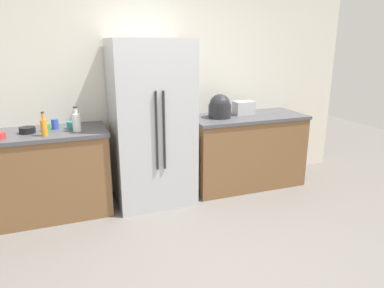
{
  "coord_description": "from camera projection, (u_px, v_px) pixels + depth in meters",
  "views": [
    {
      "loc": [
        -1.08,
        -2.23,
        1.81
      ],
      "look_at": [
        -0.05,
        0.49,
        0.97
      ],
      "focal_mm": 33.05,
      "sensor_mm": 36.0,
      "label": 1
    }
  ],
  "objects": [
    {
      "name": "ground_plane",
      "position": [
        219.0,
        274.0,
        2.87
      ],
      "size": [
        10.85,
        10.85,
        0.0
      ],
      "primitive_type": "plane",
      "color": "slate"
    },
    {
      "name": "kitchen_back_panel",
      "position": [
        152.0,
        86.0,
        4.33
      ],
      "size": [
        5.42,
        0.1,
        2.6
      ],
      "primitive_type": "cube",
      "color": "silver",
      "rests_on": "ground_plane"
    },
    {
      "name": "counter_left",
      "position": [
        34.0,
        175.0,
        3.73
      ],
      "size": [
        1.56,
        0.69,
        0.92
      ],
      "color": "brown",
      "rests_on": "ground_plane"
    },
    {
      "name": "counter_right",
      "position": [
        245.0,
        150.0,
        4.59
      ],
      "size": [
        1.48,
        0.69,
        0.92
      ],
      "color": "brown",
      "rests_on": "ground_plane"
    },
    {
      "name": "refrigerator",
      "position": [
        152.0,
        124.0,
        4.0
      ],
      "size": [
        0.87,
        0.74,
        1.85
      ],
      "color": "#B7BABF",
      "rests_on": "ground_plane"
    },
    {
      "name": "toaster",
      "position": [
        244.0,
        108.0,
        4.51
      ],
      "size": [
        0.25,
        0.17,
        0.17
      ],
      "primitive_type": "cube",
      "color": "silver",
      "rests_on": "counter_right"
    },
    {
      "name": "rice_cooker",
      "position": [
        220.0,
        107.0,
        4.29
      ],
      "size": [
        0.28,
        0.28,
        0.29
      ],
      "color": "#262628",
      "rests_on": "counter_right"
    },
    {
      "name": "bottle_a",
      "position": [
        76.0,
        122.0,
        3.63
      ],
      "size": [
        0.08,
        0.08,
        0.26
      ],
      "color": "white",
      "rests_on": "counter_left"
    },
    {
      "name": "bottle_b",
      "position": [
        44.0,
        127.0,
        3.46
      ],
      "size": [
        0.06,
        0.06,
        0.24
      ],
      "color": "orange",
      "rests_on": "counter_left"
    },
    {
      "name": "cup_a",
      "position": [
        55.0,
        124.0,
        3.75
      ],
      "size": [
        0.07,
        0.07,
        0.11
      ],
      "primitive_type": "cylinder",
      "color": "blue",
      "rests_on": "counter_left"
    },
    {
      "name": "cup_b",
      "position": [
        46.0,
        127.0,
        3.66
      ],
      "size": [
        0.07,
        0.07,
        0.08
      ],
      "primitive_type": "cylinder",
      "color": "green",
      "rests_on": "counter_left"
    },
    {
      "name": "cup_c",
      "position": [
        71.0,
        125.0,
        3.75
      ],
      "size": [
        0.09,
        0.09,
        0.08
      ],
      "primitive_type": "cylinder",
      "color": "teal",
      "rests_on": "counter_left"
    },
    {
      "name": "bowl_b",
      "position": [
        27.0,
        130.0,
        3.58
      ],
      "size": [
        0.16,
        0.16,
        0.06
      ],
      "primitive_type": "cylinder",
      "color": "black",
      "rests_on": "counter_left"
    }
  ]
}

